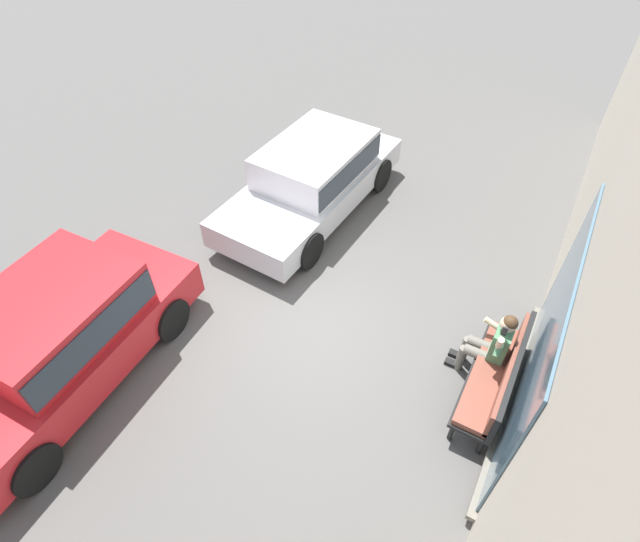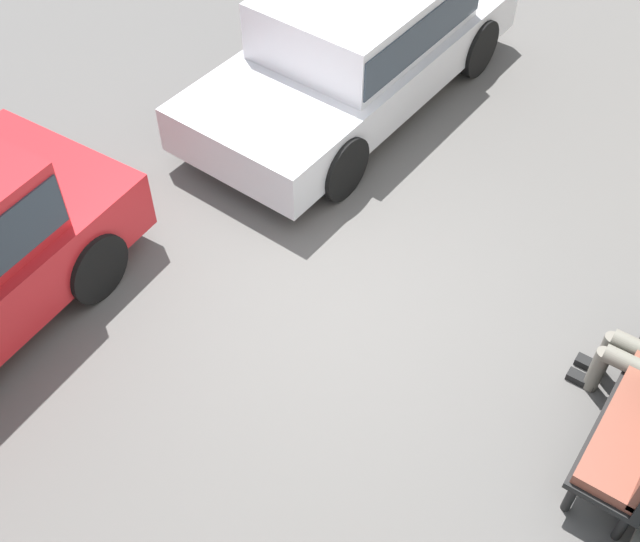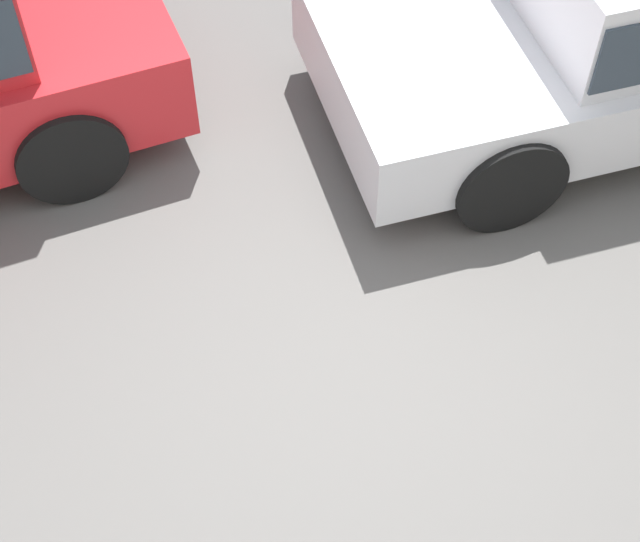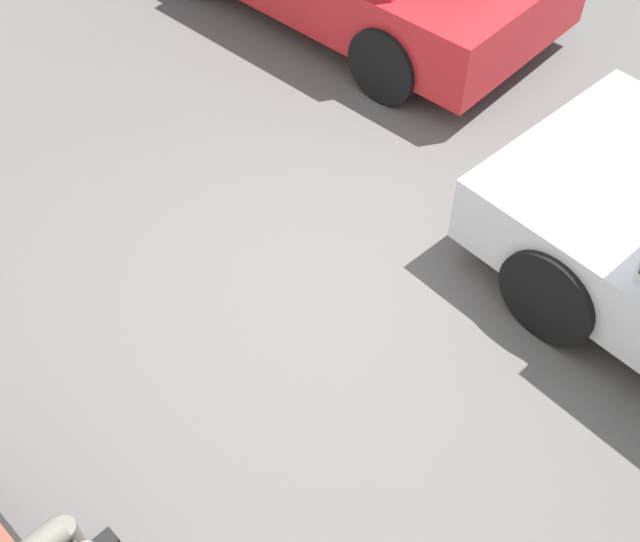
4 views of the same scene
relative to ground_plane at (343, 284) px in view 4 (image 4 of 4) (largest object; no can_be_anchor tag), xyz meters
The scene contains 1 object.
ground_plane is the anchor object (origin of this frame).
Camera 4 is at (-2.35, 2.60, 4.24)m, focal length 45.00 mm.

